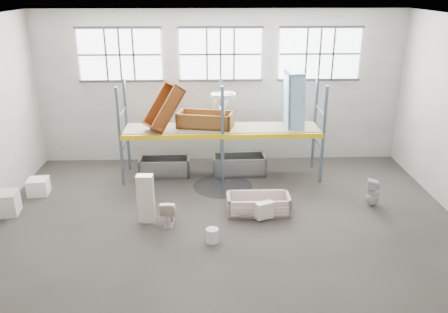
{
  "coord_description": "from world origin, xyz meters",
  "views": [
    {
      "loc": [
        -0.38,
        -10.05,
        5.77
      ],
      "look_at": [
        0.0,
        1.5,
        1.4
      ],
      "focal_mm": 37.13,
      "sensor_mm": 36.0,
      "label": 1
    }
  ],
  "objects_px": {
    "rust_tub_flat": "(205,120)",
    "blue_tub_upright": "(294,101)",
    "bathtub_beige": "(258,204)",
    "bucket": "(212,235)",
    "cistern_tall": "(146,199)",
    "toilet_white": "(373,192)",
    "steel_tub_left": "(165,167)",
    "toilet_beige": "(169,211)",
    "carton_near": "(4,203)",
    "steel_tub_right": "(239,165)"
  },
  "relations": [
    {
      "from": "bucket",
      "to": "carton_near",
      "type": "distance_m",
      "value": 5.71
    },
    {
      "from": "steel_tub_right",
      "to": "bucket",
      "type": "distance_m",
      "value": 4.26
    },
    {
      "from": "blue_tub_upright",
      "to": "steel_tub_left",
      "type": "bearing_deg",
      "value": 179.18
    },
    {
      "from": "bathtub_beige",
      "to": "carton_near",
      "type": "xyz_separation_m",
      "value": [
        -6.71,
        0.13,
        0.06
      ]
    },
    {
      "from": "blue_tub_upright",
      "to": "carton_near",
      "type": "distance_m",
      "value": 8.63
    },
    {
      "from": "toilet_beige",
      "to": "blue_tub_upright",
      "type": "distance_m",
      "value": 5.2
    },
    {
      "from": "bathtub_beige",
      "to": "toilet_beige",
      "type": "height_order",
      "value": "toilet_beige"
    },
    {
      "from": "steel_tub_left",
      "to": "steel_tub_right",
      "type": "relative_size",
      "value": 0.94
    },
    {
      "from": "toilet_white",
      "to": "bathtub_beige",
      "type": "bearing_deg",
      "value": -73.17
    },
    {
      "from": "steel_tub_right",
      "to": "carton_near",
      "type": "xyz_separation_m",
      "value": [
        -6.38,
        -2.56,
        0.0
      ]
    },
    {
      "from": "toilet_white",
      "to": "rust_tub_flat",
      "type": "distance_m",
      "value": 5.32
    },
    {
      "from": "rust_tub_flat",
      "to": "carton_near",
      "type": "height_order",
      "value": "rust_tub_flat"
    },
    {
      "from": "steel_tub_right",
      "to": "blue_tub_upright",
      "type": "relative_size",
      "value": 0.94
    },
    {
      "from": "bathtub_beige",
      "to": "steel_tub_left",
      "type": "height_order",
      "value": "steel_tub_left"
    },
    {
      "from": "rust_tub_flat",
      "to": "bucket",
      "type": "xyz_separation_m",
      "value": [
        0.16,
        -4.09,
        -1.65
      ]
    },
    {
      "from": "rust_tub_flat",
      "to": "bathtub_beige",
      "type": "bearing_deg",
      "value": -62.02
    },
    {
      "from": "bathtub_beige",
      "to": "carton_near",
      "type": "bearing_deg",
      "value": 178.66
    },
    {
      "from": "steel_tub_left",
      "to": "carton_near",
      "type": "bearing_deg",
      "value": -147.97
    },
    {
      "from": "toilet_white",
      "to": "rust_tub_flat",
      "type": "xyz_separation_m",
      "value": [
        -4.57,
        2.33,
        1.43
      ]
    },
    {
      "from": "toilet_beige",
      "to": "steel_tub_right",
      "type": "bearing_deg",
      "value": -119.37
    },
    {
      "from": "bathtub_beige",
      "to": "toilet_beige",
      "type": "distance_m",
      "value": 2.39
    },
    {
      "from": "toilet_white",
      "to": "steel_tub_right",
      "type": "xyz_separation_m",
      "value": [
        -3.51,
        2.39,
        -0.09
      ]
    },
    {
      "from": "blue_tub_upright",
      "to": "carton_near",
      "type": "bearing_deg",
      "value": -163.0
    },
    {
      "from": "bucket",
      "to": "carton_near",
      "type": "bearing_deg",
      "value": 163.74
    },
    {
      "from": "steel_tub_left",
      "to": "steel_tub_right",
      "type": "distance_m",
      "value": 2.37
    },
    {
      "from": "bathtub_beige",
      "to": "toilet_beige",
      "type": "bearing_deg",
      "value": -167.22
    },
    {
      "from": "toilet_beige",
      "to": "bathtub_beige",
      "type": "bearing_deg",
      "value": -164.74
    },
    {
      "from": "rust_tub_flat",
      "to": "blue_tub_upright",
      "type": "bearing_deg",
      "value": -1.02
    },
    {
      "from": "cistern_tall",
      "to": "toilet_white",
      "type": "height_order",
      "value": "cistern_tall"
    },
    {
      "from": "toilet_beige",
      "to": "toilet_white",
      "type": "distance_m",
      "value": 5.57
    },
    {
      "from": "rust_tub_flat",
      "to": "blue_tub_upright",
      "type": "height_order",
      "value": "blue_tub_upright"
    },
    {
      "from": "cistern_tall",
      "to": "steel_tub_left",
      "type": "height_order",
      "value": "cistern_tall"
    },
    {
      "from": "steel_tub_left",
      "to": "steel_tub_right",
      "type": "height_order",
      "value": "steel_tub_right"
    },
    {
      "from": "bathtub_beige",
      "to": "steel_tub_left",
      "type": "distance_m",
      "value": 3.78
    },
    {
      "from": "rust_tub_flat",
      "to": "toilet_beige",
      "type": "bearing_deg",
      "value": -106.39
    },
    {
      "from": "bathtub_beige",
      "to": "cistern_tall",
      "type": "xyz_separation_m",
      "value": [
        -2.9,
        -0.39,
        0.39
      ]
    },
    {
      "from": "toilet_white",
      "to": "steel_tub_right",
      "type": "relative_size",
      "value": 0.47
    },
    {
      "from": "toilet_white",
      "to": "bucket",
      "type": "height_order",
      "value": "toilet_white"
    },
    {
      "from": "bathtub_beige",
      "to": "steel_tub_left",
      "type": "bearing_deg",
      "value": 135.56
    },
    {
      "from": "cistern_tall",
      "to": "blue_tub_upright",
      "type": "bearing_deg",
      "value": 37.52
    },
    {
      "from": "blue_tub_upright",
      "to": "carton_near",
      "type": "xyz_separation_m",
      "value": [
        -8.0,
        -2.45,
        -2.09
      ]
    },
    {
      "from": "bathtub_beige",
      "to": "bucket",
      "type": "relative_size",
      "value": 4.82
    },
    {
      "from": "toilet_beige",
      "to": "toilet_white",
      "type": "relative_size",
      "value": 0.87
    },
    {
      "from": "steel_tub_left",
      "to": "blue_tub_upright",
      "type": "distance_m",
      "value": 4.52
    },
    {
      "from": "toilet_white",
      "to": "rust_tub_flat",
      "type": "bearing_deg",
      "value": -105.58
    },
    {
      "from": "bathtub_beige",
      "to": "carton_near",
      "type": "distance_m",
      "value": 6.71
    },
    {
      "from": "steel_tub_left",
      "to": "bucket",
      "type": "bearing_deg",
      "value": -70.23
    },
    {
      "from": "toilet_white",
      "to": "blue_tub_upright",
      "type": "bearing_deg",
      "value": -129.06
    },
    {
      "from": "toilet_beige",
      "to": "blue_tub_upright",
      "type": "xyz_separation_m",
      "value": [
        3.62,
        3.12,
        2.05
      ]
    },
    {
      "from": "cistern_tall",
      "to": "carton_near",
      "type": "xyz_separation_m",
      "value": [
        -3.81,
        0.52,
        -0.33
      ]
    }
  ]
}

